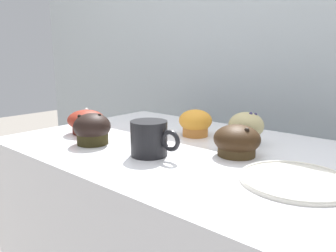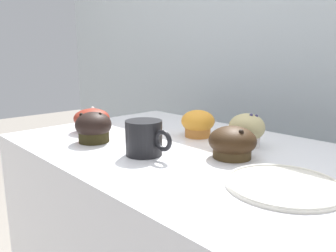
{
  "view_description": "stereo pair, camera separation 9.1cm",
  "coord_description": "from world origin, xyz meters",
  "px_view_note": "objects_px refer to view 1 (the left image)",
  "views": [
    {
      "loc": [
        0.5,
        -0.67,
        1.18
      ],
      "look_at": [
        -0.08,
        -0.0,
        0.99
      ],
      "focal_mm": 35.0,
      "sensor_mm": 36.0,
      "label": 1
    },
    {
      "loc": [
        0.56,
        -0.61,
        1.18
      ],
      "look_at": [
        -0.08,
        -0.0,
        0.99
      ],
      "focal_mm": 35.0,
      "sensor_mm": 36.0,
      "label": 2
    }
  ],
  "objects_px": {
    "muffin_back_left": "(86,122)",
    "muffin_front_right": "(246,128)",
    "muffin_back_right": "(237,141)",
    "coffee_cup": "(150,138)",
    "serving_plate": "(296,180)",
    "muffin_front_center": "(92,129)",
    "muffin_front_left": "(195,123)"
  },
  "relations": [
    {
      "from": "muffin_back_right",
      "to": "serving_plate",
      "type": "bearing_deg",
      "value": -24.19
    },
    {
      "from": "muffin_back_left",
      "to": "muffin_back_right",
      "type": "distance_m",
      "value": 0.48
    },
    {
      "from": "muffin_back_right",
      "to": "coffee_cup",
      "type": "height_order",
      "value": "coffee_cup"
    },
    {
      "from": "muffin_front_center",
      "to": "muffin_front_right",
      "type": "xyz_separation_m",
      "value": [
        0.31,
        0.27,
        0.0
      ]
    },
    {
      "from": "muffin_back_left",
      "to": "muffin_back_right",
      "type": "xyz_separation_m",
      "value": [
        0.47,
        0.1,
        -0.0
      ]
    },
    {
      "from": "muffin_back_left",
      "to": "serving_plate",
      "type": "distance_m",
      "value": 0.64
    },
    {
      "from": "serving_plate",
      "to": "muffin_front_right",
      "type": "bearing_deg",
      "value": 137.6
    },
    {
      "from": "coffee_cup",
      "to": "serving_plate",
      "type": "xyz_separation_m",
      "value": [
        0.33,
        0.06,
        -0.04
      ]
    },
    {
      "from": "muffin_front_left",
      "to": "serving_plate",
      "type": "distance_m",
      "value": 0.4
    },
    {
      "from": "muffin_back_left",
      "to": "coffee_cup",
      "type": "distance_m",
      "value": 0.31
    },
    {
      "from": "muffin_front_right",
      "to": "muffin_back_right",
      "type": "bearing_deg",
      "value": -72.6
    },
    {
      "from": "muffin_back_right",
      "to": "muffin_front_right",
      "type": "distance_m",
      "value": 0.12
    },
    {
      "from": "coffee_cup",
      "to": "muffin_front_center",
      "type": "bearing_deg",
      "value": -172.14
    },
    {
      "from": "muffin_front_center",
      "to": "muffin_back_left",
      "type": "bearing_deg",
      "value": 151.46
    },
    {
      "from": "muffin_back_right",
      "to": "muffin_front_left",
      "type": "relative_size",
      "value": 1.13
    },
    {
      "from": "muffin_front_left",
      "to": "coffee_cup",
      "type": "distance_m",
      "value": 0.23
    },
    {
      "from": "muffin_back_left",
      "to": "muffin_back_right",
      "type": "relative_size",
      "value": 1.0
    },
    {
      "from": "coffee_cup",
      "to": "serving_plate",
      "type": "relative_size",
      "value": 0.63
    },
    {
      "from": "muffin_back_right",
      "to": "muffin_front_right",
      "type": "xyz_separation_m",
      "value": [
        -0.03,
        0.11,
        0.01
      ]
    },
    {
      "from": "muffin_back_right",
      "to": "coffee_cup",
      "type": "bearing_deg",
      "value": -139.27
    },
    {
      "from": "serving_plate",
      "to": "coffee_cup",
      "type": "bearing_deg",
      "value": -169.74
    },
    {
      "from": "muffin_back_left",
      "to": "muffin_back_right",
      "type": "bearing_deg",
      "value": 11.88
    },
    {
      "from": "muffin_front_center",
      "to": "muffin_back_left",
      "type": "xyz_separation_m",
      "value": [
        -0.12,
        0.06,
        -0.0
      ]
    },
    {
      "from": "serving_plate",
      "to": "muffin_back_right",
      "type": "bearing_deg",
      "value": 155.81
    },
    {
      "from": "muffin_front_center",
      "to": "serving_plate",
      "type": "relative_size",
      "value": 0.46
    },
    {
      "from": "muffin_back_left",
      "to": "muffin_front_right",
      "type": "distance_m",
      "value": 0.48
    },
    {
      "from": "muffin_back_left",
      "to": "coffee_cup",
      "type": "height_order",
      "value": "coffee_cup"
    },
    {
      "from": "muffin_front_center",
      "to": "muffin_front_left",
      "type": "xyz_separation_m",
      "value": [
        0.16,
        0.26,
        -0.0
      ]
    },
    {
      "from": "muffin_front_right",
      "to": "coffee_cup",
      "type": "distance_m",
      "value": 0.28
    },
    {
      "from": "muffin_back_left",
      "to": "muffin_front_left",
      "type": "relative_size",
      "value": 1.13
    },
    {
      "from": "muffin_back_right",
      "to": "serving_plate",
      "type": "xyz_separation_m",
      "value": [
        0.17,
        -0.08,
        -0.03
      ]
    },
    {
      "from": "muffin_front_left",
      "to": "serving_plate",
      "type": "relative_size",
      "value": 0.46
    }
  ]
}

